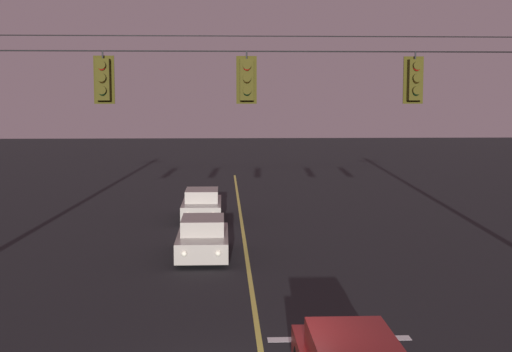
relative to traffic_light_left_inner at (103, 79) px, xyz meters
The scene contains 8 objects.
lane_centre_stripe 9.29m from the traffic_light_left_inner, 59.12° to the left, with size 0.14×60.00×0.01m, color #D1C64C.
stop_bar_paint 8.23m from the traffic_light_left_inner, ahead, with size 3.40×0.36×0.01m, color silver.
signal_span_assembly 4.05m from the traffic_light_left_inner, ahead, with size 21.36×0.32×8.15m.
traffic_light_left_inner is the anchor object (origin of this frame).
traffic_light_centre 3.34m from the traffic_light_left_inner, ahead, with size 0.48×0.41×1.22m.
traffic_light_right_inner 7.32m from the traffic_light_left_inner, ahead, with size 0.48×0.41×1.22m.
car_oncoming_lead 10.39m from the traffic_light_left_inner, 76.73° to the left, with size 1.80×4.42×1.39m.
car_oncoming_trailing 17.69m from the traffic_light_left_inner, 84.00° to the left, with size 1.80×4.42×1.39m.
Camera 1 is at (-0.82, -13.10, 5.65)m, focal length 50.71 mm.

